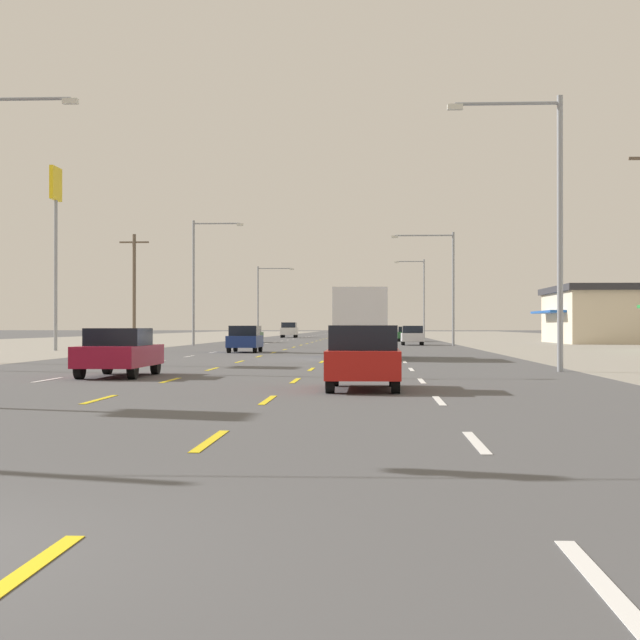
# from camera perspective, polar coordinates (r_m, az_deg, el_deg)

# --- Properties ---
(ground_plane) EXTENTS (572.00, 572.00, 0.00)m
(ground_plane) POSITION_cam_1_polar(r_m,az_deg,el_deg) (72.68, -0.15, -1.53)
(ground_plane) COLOR #4C4C4F
(lane_markings) EXTENTS (10.64, 227.60, 0.01)m
(lane_markings) POSITION_cam_1_polar(r_m,az_deg,el_deg) (111.13, 0.92, -1.11)
(lane_markings) COLOR white
(lane_markings) RESTS_ON ground
(signal_span_wire) EXTENTS (25.13, 0.52, 8.77)m
(signal_span_wire) POSITION_cam_1_polar(r_m,az_deg,el_deg) (15.51, -12.10, 13.67)
(signal_span_wire) COLOR brown
(signal_span_wire) RESTS_ON ground
(hatchback_inner_right_near) EXTENTS (1.72, 3.90, 1.54)m
(hatchback_inner_right_near) POSITION_cam_1_polar(r_m,az_deg,el_deg) (24.65, 2.41, -2.06)
(hatchback_inner_right_near) COLOR red
(hatchback_inner_right_near) RESTS_ON ground
(sedan_inner_left_mid) EXTENTS (1.80, 4.50, 1.46)m
(sedan_inner_left_mid) POSITION_cam_1_polar(r_m,az_deg,el_deg) (31.57, -11.04, -1.72)
(sedan_inner_left_mid) COLOR maroon
(sedan_inner_left_mid) RESTS_ON ground
(box_truck_inner_right_midfar) EXTENTS (2.40, 7.20, 3.23)m
(box_truck_inner_right_midfar) POSITION_cam_1_polar(r_m,az_deg,el_deg) (48.12, 2.27, 0.04)
(box_truck_inner_right_midfar) COLOR navy
(box_truck_inner_right_midfar) RESTS_ON ground
(hatchback_inner_left_far) EXTENTS (1.72, 3.90, 1.54)m
(hatchback_inner_left_far) POSITION_cam_1_polar(r_m,az_deg,el_deg) (59.55, -4.18, -1.05)
(hatchback_inner_left_far) COLOR navy
(hatchback_inner_left_far) RESTS_ON ground
(hatchback_far_right_farther) EXTENTS (1.72, 3.90, 1.54)m
(hatchback_far_right_farther) POSITION_cam_1_polar(r_m,az_deg,el_deg) (82.21, 5.13, -0.85)
(hatchback_far_right_farther) COLOR silver
(hatchback_far_right_farther) RESTS_ON ground
(hatchback_far_left_farthest) EXTENTS (1.72, 3.90, 1.54)m
(hatchback_far_left_farthest) POSITION_cam_1_polar(r_m,az_deg,el_deg) (94.68, -3.79, -0.78)
(hatchback_far_left_farthest) COLOR #235B2D
(hatchback_far_left_farthest) RESTS_ON ground
(sedan_far_right_distant_a) EXTENTS (1.80, 4.50, 1.46)m
(sedan_far_right_distant_a) POSITION_cam_1_polar(r_m,az_deg,el_deg) (101.76, 4.81, -0.76)
(sedan_far_right_distant_a) COLOR #235B2D
(sedan_far_right_distant_a) RESTS_ON ground
(suv_far_left_distant_b) EXTENTS (1.98, 4.90, 1.98)m
(suv_far_left_distant_b) POSITION_cam_1_polar(r_m,az_deg,el_deg) (133.97, -1.72, -0.54)
(suv_far_left_distant_b) COLOR white
(suv_far_left_distant_b) RESTS_ON ground
(storefront_right_row_2) EXTENTS (15.08, 16.07, 5.05)m
(storefront_right_row_2) POSITION_cam_1_polar(r_m,az_deg,el_deg) (95.85, 16.82, 0.29)
(storefront_right_row_2) COLOR beige
(storefront_right_row_2) RESTS_ON ground
(pole_sign_left_row_2) EXTENTS (0.24, 1.87, 11.34)m
(pole_sign_left_row_2) POSITION_cam_1_polar(r_m,az_deg,el_deg) (65.91, -14.41, 5.71)
(pole_sign_left_row_2) COLOR gray
(pole_sign_left_row_2) RESTS_ON ground
(streetlight_right_row_0) EXTENTS (3.84, 0.26, 9.23)m
(streetlight_right_row_0) POSITION_cam_1_polar(r_m,az_deg,el_deg) (35.40, 12.51, 5.86)
(streetlight_right_row_0) COLOR gray
(streetlight_right_row_0) RESTS_ON ground
(streetlight_left_row_1) EXTENTS (4.04, 0.26, 9.81)m
(streetlight_left_row_1) POSITION_cam_1_polar(r_m,az_deg,el_deg) (81.42, -6.74, 2.59)
(streetlight_left_row_1) COLOR gray
(streetlight_left_row_1) RESTS_ON ground
(streetlight_right_row_1) EXTENTS (4.89, 0.26, 8.81)m
(streetlight_right_row_1) POSITION_cam_1_polar(r_m,az_deg,el_deg) (80.45, 6.97, 2.32)
(streetlight_right_row_1) COLOR gray
(streetlight_right_row_1) RESTS_ON ground
(streetlight_left_row_2) EXTENTS (4.54, 0.26, 8.83)m
(streetlight_left_row_2) POSITION_cam_1_polar(r_m,az_deg,el_deg) (126.41, -3.22, 1.34)
(streetlight_left_row_2) COLOR gray
(streetlight_left_row_2) RESTS_ON ground
(streetlight_right_row_2) EXTENTS (3.70, 0.26, 9.63)m
(streetlight_right_row_2) POSITION_cam_1_polar(r_m,az_deg,el_deg) (125.83, 5.61, 1.50)
(streetlight_right_row_2) COLOR gray
(streetlight_right_row_2) RESTS_ON ground
(utility_pole_left_row_1) EXTENTS (2.20, 0.26, 8.36)m
(utility_pole_left_row_1) POSITION_cam_1_polar(r_m,az_deg,el_deg) (77.93, -10.24, 1.77)
(utility_pole_left_row_1) COLOR brown
(utility_pole_left_row_1) RESTS_ON ground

